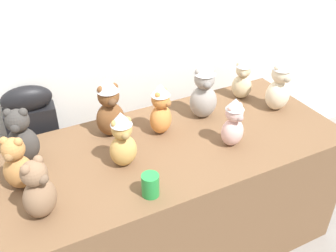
{
  "coord_description": "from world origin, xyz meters",
  "views": [
    {
      "loc": [
        -0.74,
        -1.21,
        1.98
      ],
      "look_at": [
        0.0,
        0.25,
        0.9
      ],
      "focal_mm": 40.62,
      "sensor_mm": 36.0,
      "label": 1
    }
  ],
  "objects_px": {
    "teddy_bear_ginger": "(161,109)",
    "teddy_bear_ash": "(204,90)",
    "display_table": "(168,198)",
    "teddy_bear_honey": "(123,140)",
    "party_cup_green": "(150,185)",
    "teddy_bear_caramel": "(17,165)",
    "instrument_case": "(41,159)",
    "teddy_bear_blush": "(233,123)",
    "teddy_bear_charcoal": "(21,137)",
    "teddy_bear_chestnut": "(110,108)",
    "teddy_bear_sand": "(242,78)",
    "teddy_bear_cream": "(280,84)",
    "teddy_bear_mocha": "(38,190)"
  },
  "relations": [
    {
      "from": "teddy_bear_caramel",
      "to": "teddy_bear_cream",
      "type": "bearing_deg",
      "value": 33.55
    },
    {
      "from": "teddy_bear_ginger",
      "to": "teddy_bear_charcoal",
      "type": "relative_size",
      "value": 0.99
    },
    {
      "from": "teddy_bear_mocha",
      "to": "teddy_bear_honey",
      "type": "distance_m",
      "value": 0.45
    },
    {
      "from": "party_cup_green",
      "to": "teddy_bear_cream",
      "type": "bearing_deg",
      "value": 18.73
    },
    {
      "from": "teddy_bear_mocha",
      "to": "party_cup_green",
      "type": "xyz_separation_m",
      "value": [
        0.45,
        -0.1,
        -0.08
      ]
    },
    {
      "from": "teddy_bear_charcoal",
      "to": "teddy_bear_honey",
      "type": "relative_size",
      "value": 1.0
    },
    {
      "from": "display_table",
      "to": "teddy_bear_ginger",
      "type": "distance_m",
      "value": 0.55
    },
    {
      "from": "teddy_bear_sand",
      "to": "teddy_bear_honey",
      "type": "distance_m",
      "value": 0.96
    },
    {
      "from": "teddy_bear_chestnut",
      "to": "teddy_bear_ash",
      "type": "xyz_separation_m",
      "value": [
        0.54,
        -0.07,
        0.0
      ]
    },
    {
      "from": "teddy_bear_mocha",
      "to": "teddy_bear_caramel",
      "type": "xyz_separation_m",
      "value": [
        -0.05,
        0.22,
        -0.01
      ]
    },
    {
      "from": "teddy_bear_honey",
      "to": "teddy_bear_ash",
      "type": "distance_m",
      "value": 0.62
    },
    {
      "from": "teddy_bear_caramel",
      "to": "teddy_bear_charcoal",
      "type": "bearing_deg",
      "value": 107.68
    },
    {
      "from": "teddy_bear_caramel",
      "to": "teddy_bear_chestnut",
      "type": "relative_size",
      "value": 0.79
    },
    {
      "from": "teddy_bear_ginger",
      "to": "teddy_bear_honey",
      "type": "bearing_deg",
      "value": 177.53
    },
    {
      "from": "teddy_bear_charcoal",
      "to": "teddy_bear_blush",
      "type": "bearing_deg",
      "value": 2.71
    },
    {
      "from": "teddy_bear_mocha",
      "to": "teddy_bear_ginger",
      "type": "height_order",
      "value": "teddy_bear_ginger"
    },
    {
      "from": "teddy_bear_caramel",
      "to": "party_cup_green",
      "type": "distance_m",
      "value": 0.6
    },
    {
      "from": "teddy_bear_caramel",
      "to": "teddy_bear_ash",
      "type": "distance_m",
      "value": 1.07
    },
    {
      "from": "teddy_bear_honey",
      "to": "teddy_bear_chestnut",
      "type": "relative_size",
      "value": 0.87
    },
    {
      "from": "display_table",
      "to": "instrument_case",
      "type": "bearing_deg",
      "value": 138.22
    },
    {
      "from": "teddy_bear_charcoal",
      "to": "teddy_bear_chestnut",
      "type": "relative_size",
      "value": 0.87
    },
    {
      "from": "teddy_bear_chestnut",
      "to": "teddy_bear_charcoal",
      "type": "bearing_deg",
      "value": -179.56
    },
    {
      "from": "teddy_bear_caramel",
      "to": "party_cup_green",
      "type": "xyz_separation_m",
      "value": [
        0.5,
        -0.32,
        -0.07
      ]
    },
    {
      "from": "instrument_case",
      "to": "party_cup_green",
      "type": "relative_size",
      "value": 9.26
    },
    {
      "from": "teddy_bear_blush",
      "to": "instrument_case",
      "type": "bearing_deg",
      "value": 134.13
    },
    {
      "from": "teddy_bear_ginger",
      "to": "teddy_bear_ash",
      "type": "distance_m",
      "value": 0.3
    },
    {
      "from": "display_table",
      "to": "teddy_bear_honey",
      "type": "bearing_deg",
      "value": -170.51
    },
    {
      "from": "teddy_bear_caramel",
      "to": "teddy_bear_charcoal",
      "type": "distance_m",
      "value": 0.2
    },
    {
      "from": "party_cup_green",
      "to": "teddy_bear_caramel",
      "type": "bearing_deg",
      "value": 147.82
    },
    {
      "from": "teddy_bear_caramel",
      "to": "party_cup_green",
      "type": "height_order",
      "value": "teddy_bear_caramel"
    },
    {
      "from": "instrument_case",
      "to": "teddy_bear_sand",
      "type": "height_order",
      "value": "teddy_bear_sand"
    },
    {
      "from": "display_table",
      "to": "teddy_bear_sand",
      "type": "relative_size",
      "value": 6.92
    },
    {
      "from": "teddy_bear_charcoal",
      "to": "teddy_bear_sand",
      "type": "xyz_separation_m",
      "value": [
        1.34,
        0.05,
        -0.0
      ]
    },
    {
      "from": "instrument_case",
      "to": "teddy_bear_blush",
      "type": "height_order",
      "value": "teddy_bear_blush"
    },
    {
      "from": "teddy_bear_charcoal",
      "to": "teddy_bear_chestnut",
      "type": "bearing_deg",
      "value": 25.61
    },
    {
      "from": "display_table",
      "to": "teddy_bear_caramel",
      "type": "height_order",
      "value": "teddy_bear_caramel"
    },
    {
      "from": "display_table",
      "to": "teddy_bear_ginger",
      "type": "xyz_separation_m",
      "value": [
        0.02,
        0.13,
        0.53
      ]
    },
    {
      "from": "teddy_bear_mocha",
      "to": "teddy_bear_cream",
      "type": "bearing_deg",
      "value": -24.85
    },
    {
      "from": "teddy_bear_ginger",
      "to": "teddy_bear_mocha",
      "type": "bearing_deg",
      "value": 171.24
    },
    {
      "from": "teddy_bear_ginger",
      "to": "teddy_bear_ash",
      "type": "xyz_separation_m",
      "value": [
        0.29,
        0.04,
        0.03
      ]
    },
    {
      "from": "teddy_bear_chestnut",
      "to": "party_cup_green",
      "type": "height_order",
      "value": "teddy_bear_chestnut"
    },
    {
      "from": "display_table",
      "to": "teddy_bear_honey",
      "type": "height_order",
      "value": "teddy_bear_honey"
    },
    {
      "from": "teddy_bear_sand",
      "to": "teddy_bear_cream",
      "type": "height_order",
      "value": "teddy_bear_cream"
    },
    {
      "from": "display_table",
      "to": "teddy_bear_ash",
      "type": "relative_size",
      "value": 5.43
    },
    {
      "from": "instrument_case",
      "to": "teddy_bear_mocha",
      "type": "height_order",
      "value": "teddy_bear_mocha"
    },
    {
      "from": "teddy_bear_mocha",
      "to": "teddy_bear_ash",
      "type": "xyz_separation_m",
      "value": [
        1.01,
        0.37,
        0.04
      ]
    },
    {
      "from": "teddy_bear_sand",
      "to": "teddy_bear_chestnut",
      "type": "xyz_separation_m",
      "value": [
        -0.88,
        -0.02,
        0.03
      ]
    },
    {
      "from": "display_table",
      "to": "teddy_bear_honey",
      "type": "distance_m",
      "value": 0.6
    },
    {
      "from": "teddy_bear_mocha",
      "to": "teddy_bear_blush",
      "type": "height_order",
      "value": "teddy_bear_mocha"
    },
    {
      "from": "teddy_bear_ash",
      "to": "teddy_bear_caramel",
      "type": "bearing_deg",
      "value": -158.59
    }
  ]
}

